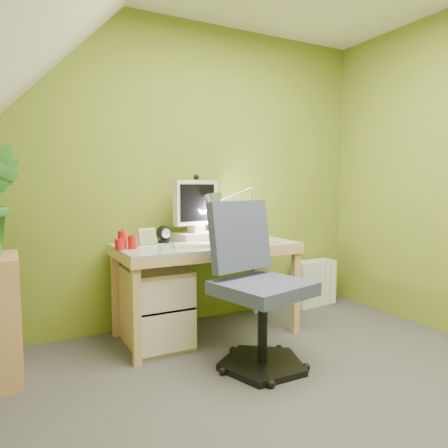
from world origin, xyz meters
name	(u,v)px	position (x,y,z in m)	size (l,w,h in m)	color
floor	(318,415)	(0.00, 0.00, -0.01)	(3.20, 3.20, 0.01)	#45454A
wall_back	(190,174)	(0.00, 1.60, 1.20)	(3.20, 0.01, 2.40)	olive
desk	(206,289)	(-0.03, 1.23, 0.35)	(1.29, 0.65, 0.69)	tan
monitor	(196,206)	(-0.03, 1.41, 0.96)	(0.39, 0.22, 0.53)	beige
speaker_left	(164,234)	(-0.30, 1.39, 0.76)	(0.11, 0.11, 0.13)	black
speaker_right	(228,231)	(0.24, 1.39, 0.75)	(0.09, 0.09, 0.11)	black
keyboard	(204,245)	(-0.11, 1.09, 0.70)	(0.41, 0.13, 0.02)	white
mousepad	(260,242)	(0.35, 1.09, 0.69)	(0.25, 0.17, 0.01)	#D85921
mouse	(260,240)	(0.35, 1.09, 0.71)	(0.11, 0.07, 0.04)	white
amber_tumbler	(233,236)	(0.15, 1.15, 0.74)	(0.08, 0.08, 0.10)	#965015
candle_cluster	(124,240)	(-0.63, 1.24, 0.75)	(0.15, 0.13, 0.12)	red
photo_frame_red	(247,230)	(0.39, 1.35, 0.75)	(0.15, 0.02, 0.12)	red
photo_frame_blue	(259,230)	(0.53, 1.39, 0.75)	(0.13, 0.02, 0.11)	navy
photo_frame_green	(147,236)	(-0.43, 1.37, 0.75)	(0.14, 0.02, 0.12)	#AFC285
desk_lamp	(247,201)	(0.42, 1.41, 0.98)	(0.54, 0.23, 0.58)	silver
task_chair	(263,284)	(0.04, 0.57, 0.52)	(0.57, 0.57, 1.04)	#3C4363
radiator	(314,283)	(1.18, 1.46, 0.21)	(0.41, 0.17, 0.41)	silver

